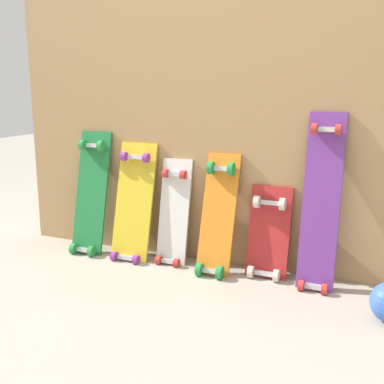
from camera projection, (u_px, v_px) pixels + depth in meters
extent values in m
plane|color=#A89E8E|center=(197.00, 262.00, 2.86)|extent=(12.00, 12.00, 0.00)
cube|color=tan|center=(202.00, 128.00, 2.75)|extent=(2.38, 0.04, 1.56)
cube|color=#1E7238|center=(91.00, 198.00, 3.00)|extent=(0.21, 0.20, 0.80)
cube|color=#B7B7BF|center=(84.00, 250.00, 2.98)|extent=(0.10, 0.04, 0.03)
cube|color=#B7B7BF|center=(94.00, 146.00, 2.98)|extent=(0.10, 0.04, 0.03)
cylinder|color=#268C3F|center=(74.00, 249.00, 2.99)|extent=(0.03, 0.06, 0.06)
cylinder|color=#268C3F|center=(92.00, 252.00, 2.94)|extent=(0.03, 0.06, 0.06)
cylinder|color=#268C3F|center=(83.00, 145.00, 2.99)|extent=(0.03, 0.06, 0.06)
cylinder|color=#268C3F|center=(101.00, 146.00, 2.94)|extent=(0.03, 0.06, 0.06)
cube|color=gold|center=(134.00, 208.00, 2.89)|extent=(0.24, 0.20, 0.75)
cube|color=#B7B7BF|center=(127.00, 258.00, 2.87)|extent=(0.11, 0.04, 0.03)
cube|color=#B7B7BF|center=(137.00, 157.00, 2.87)|extent=(0.11, 0.04, 0.03)
cylinder|color=purple|center=(114.00, 256.00, 2.88)|extent=(0.03, 0.05, 0.05)
cylinder|color=purple|center=(136.00, 260.00, 2.82)|extent=(0.03, 0.05, 0.05)
cylinder|color=purple|center=(124.00, 156.00, 2.89)|extent=(0.03, 0.05, 0.05)
cylinder|color=purple|center=(146.00, 158.00, 2.83)|extent=(0.03, 0.05, 0.05)
cube|color=silver|center=(174.00, 218.00, 2.83)|extent=(0.18, 0.15, 0.67)
cube|color=#B7B7BF|center=(169.00, 261.00, 2.81)|extent=(0.08, 0.04, 0.03)
cube|color=#B7B7BF|center=(176.00, 174.00, 2.80)|extent=(0.08, 0.04, 0.03)
cylinder|color=red|center=(159.00, 260.00, 2.82)|extent=(0.03, 0.05, 0.05)
cylinder|color=red|center=(176.00, 263.00, 2.78)|extent=(0.03, 0.05, 0.05)
cylinder|color=red|center=(165.00, 173.00, 2.80)|extent=(0.03, 0.05, 0.05)
cylinder|color=red|center=(183.00, 175.00, 2.76)|extent=(0.03, 0.05, 0.05)
cube|color=orange|center=(218.00, 220.00, 2.68)|extent=(0.19, 0.23, 0.71)
cube|color=#B7B7BF|center=(211.00, 271.00, 2.64)|extent=(0.09, 0.04, 0.03)
cube|color=#B7B7BF|center=(222.00, 169.00, 2.67)|extent=(0.09, 0.04, 0.03)
cylinder|color=#268C3F|center=(199.00, 270.00, 2.65)|extent=(0.03, 0.07, 0.07)
cylinder|color=#268C3F|center=(220.00, 273.00, 2.60)|extent=(0.03, 0.07, 0.07)
cylinder|color=#268C3F|center=(211.00, 168.00, 2.67)|extent=(0.03, 0.07, 0.07)
cylinder|color=#268C3F|center=(231.00, 169.00, 2.63)|extent=(0.03, 0.07, 0.07)
cube|color=#B22626|center=(269.00, 238.00, 2.63)|extent=(0.23, 0.13, 0.55)
cube|color=#B7B7BF|center=(264.00, 273.00, 2.61)|extent=(0.10, 0.04, 0.03)
cube|color=#B7B7BF|center=(270.00, 203.00, 2.60)|extent=(0.10, 0.04, 0.03)
cylinder|color=beige|center=(251.00, 272.00, 2.62)|extent=(0.03, 0.07, 0.07)
cylinder|color=beige|center=(276.00, 276.00, 2.57)|extent=(0.03, 0.07, 0.07)
cylinder|color=beige|center=(257.00, 202.00, 2.61)|extent=(0.03, 0.07, 0.07)
cylinder|color=beige|center=(283.00, 204.00, 2.56)|extent=(0.03, 0.07, 0.07)
cube|color=#6B338C|center=(321.00, 209.00, 2.46)|extent=(0.19, 0.19, 0.96)
cube|color=#B7B7BF|center=(313.00, 287.00, 2.45)|extent=(0.08, 0.04, 0.03)
cube|color=#B7B7BF|center=(327.00, 130.00, 2.41)|extent=(0.08, 0.04, 0.03)
cylinder|color=red|center=(301.00, 285.00, 2.46)|extent=(0.03, 0.05, 0.05)
cylinder|color=red|center=(325.00, 289.00, 2.42)|extent=(0.03, 0.05, 0.05)
cylinder|color=red|center=(314.00, 129.00, 2.42)|extent=(0.03, 0.05, 0.05)
cylinder|color=red|center=(339.00, 130.00, 2.37)|extent=(0.03, 0.05, 0.05)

